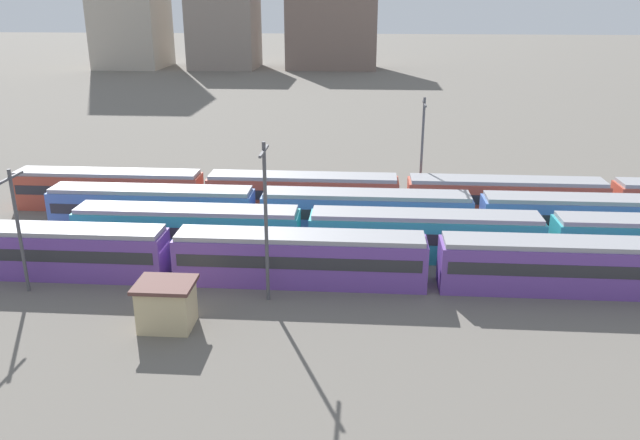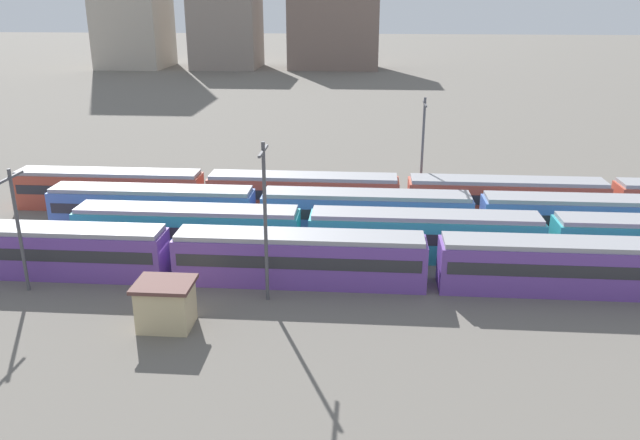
% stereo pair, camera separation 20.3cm
% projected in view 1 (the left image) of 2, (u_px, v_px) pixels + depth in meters
% --- Properties ---
extents(ground_plane, '(600.00, 600.00, 0.00)m').
position_uv_depth(ground_plane, '(182.00, 239.00, 54.39)').
color(ground_plane, '#666059').
extents(train_track_0, '(74.70, 3.06, 3.75)m').
position_uv_depth(train_track_0, '(433.00, 262.00, 45.02)').
color(train_track_0, '#6B429E').
rests_on(train_track_0, ground_plane).
extents(train_track_1, '(74.70, 3.06, 3.75)m').
position_uv_depth(train_track_1, '(547.00, 239.00, 49.27)').
color(train_track_1, teal).
rests_on(train_track_1, ground_plane).
extents(train_track_3, '(74.70, 3.06, 3.75)m').
position_uv_depth(train_track_3, '(403.00, 196.00, 59.77)').
color(train_track_3, '#BC4C38').
rests_on(train_track_3, ground_plane).
extents(catenary_pole_0, '(0.24, 3.20, 8.86)m').
position_uv_depth(catenary_pole_0, '(18.00, 225.00, 43.28)').
color(catenary_pole_0, '#4C4C51').
rests_on(catenary_pole_0, ground_plane).
extents(catenary_pole_1, '(0.24, 3.20, 10.67)m').
position_uv_depth(catenary_pole_1, '(422.00, 147.00, 60.97)').
color(catenary_pole_1, '#4C4C51').
rests_on(catenary_pole_1, ground_plane).
extents(catenary_pole_2, '(0.24, 3.20, 11.00)m').
position_uv_depth(catenary_pole_2, '(266.00, 216.00, 41.64)').
color(catenary_pole_2, '#4C4C51').
rests_on(catenary_pole_2, ground_plane).
extents(signal_hut, '(3.60, 3.00, 3.04)m').
position_uv_depth(signal_hut, '(167.00, 304.00, 39.58)').
color(signal_hut, '#C6B284').
rests_on(signal_hut, ground_plane).
extents(distant_building_1, '(17.98, 18.05, 26.77)m').
position_uv_depth(distant_building_1, '(224.00, 18.00, 176.15)').
color(distant_building_1, gray).
rests_on(distant_building_1, ground_plane).
extents(distant_building_2, '(24.66, 13.57, 27.57)m').
position_uv_depth(distant_building_2, '(332.00, 17.00, 173.94)').
color(distant_building_2, '#7A665B').
rests_on(distant_building_2, ground_plane).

